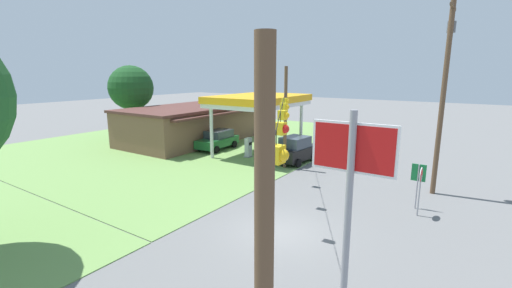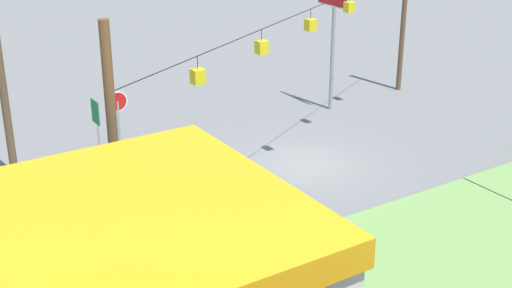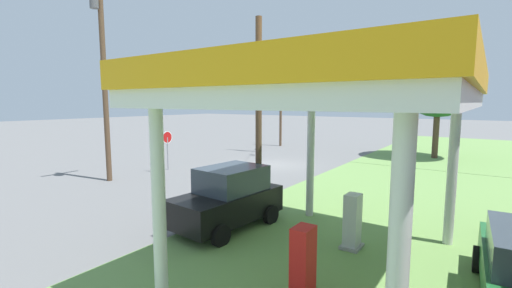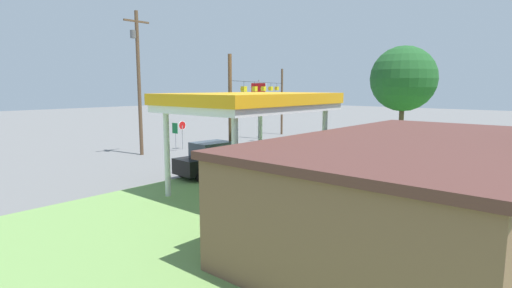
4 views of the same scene
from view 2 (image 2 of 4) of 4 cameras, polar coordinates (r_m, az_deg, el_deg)
name	(u,v)px [view 2 (image 2 of 4)]	position (r m, az deg, el deg)	size (l,w,h in m)	color
ground_plane	(306,165)	(26.57, 4.05, -1.69)	(160.00, 160.00, 0.00)	slate
gas_station_canopy	(52,259)	(12.20, -15.99, -8.82)	(8.51, 6.04, 5.12)	silver
stop_sign_roadside	(118,109)	(27.42, -10.98, 2.78)	(0.80, 0.08, 2.50)	#99999E
stop_sign_overhead	(333,13)	(31.38, 6.19, 10.41)	(0.22, 2.07, 6.19)	gray
route_sign	(96,118)	(26.92, -12.66, 2.04)	(0.10, 0.70, 2.40)	gray
signal_span_gantry	(309,56)	(25.20, 4.29, 7.03)	(18.88, 10.24, 7.48)	brown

